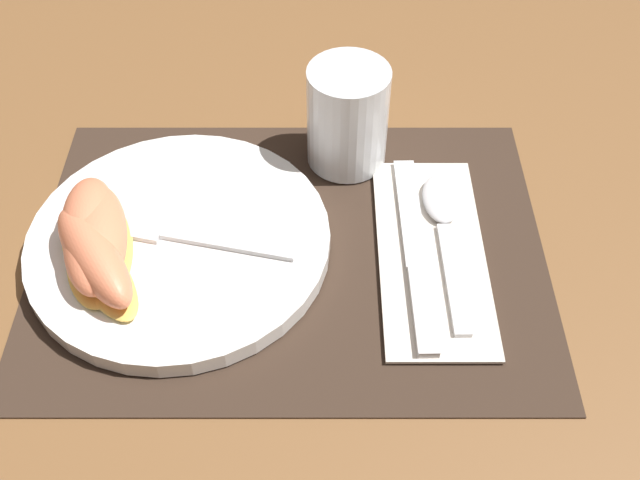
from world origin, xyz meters
name	(u,v)px	position (x,y,z in m)	size (l,w,h in m)	color
ground_plane	(289,250)	(0.00, 0.00, 0.00)	(3.00, 3.00, 0.00)	brown
placemat	(289,249)	(0.00, 0.00, 0.00)	(0.44, 0.32, 0.00)	#38281E
plate	(179,242)	(-0.09, 0.00, 0.01)	(0.26, 0.26, 0.02)	white
juice_glass	(346,122)	(0.05, 0.12, 0.05)	(0.08, 0.08, 0.10)	silver
napkin	(430,252)	(0.12, -0.01, 0.01)	(0.09, 0.22, 0.00)	silver
knife	(415,254)	(0.11, -0.01, 0.01)	(0.02, 0.22, 0.01)	silver
spoon	(443,218)	(0.14, 0.03, 0.01)	(0.03, 0.18, 0.01)	silver
fork	(170,233)	(-0.10, 0.00, 0.02)	(0.19, 0.06, 0.00)	silver
citrus_wedge_0	(89,224)	(-0.17, 0.00, 0.04)	(0.06, 0.10, 0.04)	#F7C656
citrus_wedge_1	(96,240)	(-0.16, -0.02, 0.04)	(0.08, 0.13, 0.04)	#F7C656
citrus_wedge_2	(94,259)	(-0.15, -0.04, 0.04)	(0.10, 0.12, 0.04)	#F7C656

